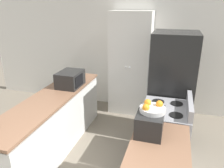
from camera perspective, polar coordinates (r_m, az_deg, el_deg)
name	(u,v)px	position (r m, az deg, el deg)	size (l,w,h in m)	color
wall_back	(132,50)	(4.78, 5.20, 8.87)	(7.00, 0.06, 2.60)	white
counter_left	(53,124)	(3.65, -15.15, -10.04)	(0.60, 2.52, 0.91)	silver
pantry_cabinet	(130,64)	(4.55, 4.78, 5.18)	(0.83, 0.50, 2.11)	white
stove	(164,136)	(3.28, 13.40, -13.15)	(0.66, 0.74, 1.07)	#9E9EA3
refrigerator	(171,88)	(3.77, 15.20, -0.99)	(0.73, 0.73, 1.84)	black
microwave	(70,79)	(3.76, -10.85, 1.28)	(0.37, 0.47, 0.26)	black
toaster_oven	(150,122)	(2.45, 9.87, -9.74)	(0.29, 0.42, 0.24)	black
fruit_bowl	(152,108)	(2.39, 10.45, -6.22)	(0.28, 0.28, 0.11)	silver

